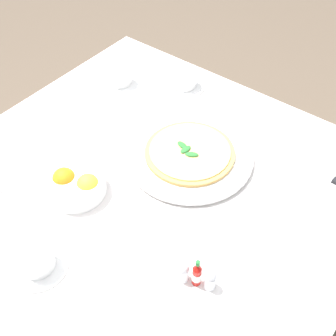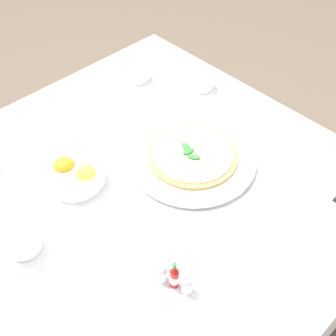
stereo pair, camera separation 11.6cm
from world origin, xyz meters
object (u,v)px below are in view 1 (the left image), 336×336
object	(u,v)px
coffee_cup_near_left	(185,80)
coffee_cup_center_back	(119,76)
coffee_cup_near_right	(37,259)
napkin_folded	(328,181)
pizza_plate	(190,156)
salt_shaker	(183,272)
dinner_knife	(328,177)
pepper_shaker	(210,280)
hot_sauce_bottle	(197,274)
citrus_bowl	(76,184)
pizza	(190,152)

from	to	relation	value
coffee_cup_near_left	coffee_cup_center_back	xyz separation A→B (m)	(0.18, 0.12, 0.00)
coffee_cup_near_right	napkin_folded	bearing A→B (deg)	-123.12
pizza_plate	napkin_folded	distance (m)	0.37
salt_shaker	pizza_plate	bearing A→B (deg)	-56.47
coffee_cup_near_left	pizza_plate	bearing A→B (deg)	128.68
coffee_cup_center_back	salt_shaker	size ratio (longest dim) A/B	2.33
coffee_cup_center_back	salt_shaker	bearing A→B (deg)	142.63
napkin_folded	dinner_knife	world-z (taller)	dinner_knife
coffee_cup_near_right	dinner_knife	xyz separation A→B (m)	(-0.40, -0.62, -0.01)
coffee_cup_near_right	salt_shaker	xyz separation A→B (m)	(-0.27, -0.17, -0.01)
coffee_cup_near_left	coffee_cup_center_back	world-z (taller)	coffee_cup_center_back
pepper_shaker	hot_sauce_bottle	bearing A→B (deg)	19.65
napkin_folded	pizza_plate	bearing A→B (deg)	24.93
citrus_bowl	coffee_cup_near_left	bearing A→B (deg)	-84.93
coffee_cup_near_left	citrus_bowl	xyz separation A→B (m)	(-0.05, 0.53, 0.00)
pizza	citrus_bowl	world-z (taller)	citrus_bowl
coffee_cup_near_right	citrus_bowl	distance (m)	0.23
pizza	coffee_cup_center_back	world-z (taller)	coffee_cup_center_back
coffee_cup_near_left	pepper_shaker	bearing A→B (deg)	130.54
coffee_cup_near_left	hot_sauce_bottle	world-z (taller)	hot_sauce_bottle
dinner_knife	salt_shaker	distance (m)	0.47
pizza	coffee_cup_near_left	size ratio (longest dim) A/B	1.87
coffee_cup_near_left	napkin_folded	size ratio (longest dim) A/B	0.58
coffee_cup_center_back	salt_shaker	world-z (taller)	coffee_cup_center_back
napkin_folded	citrus_bowl	size ratio (longest dim) A/B	1.50
coffee_cup_near_right	pepper_shaker	xyz separation A→B (m)	(-0.33, -0.19, -0.01)
coffee_cup_center_back	hot_sauce_bottle	xyz separation A→B (m)	(-0.61, 0.44, 0.00)
coffee_cup_center_back	pepper_shaker	size ratio (longest dim) A/B	2.33
coffee_cup_near_left	coffee_cup_near_right	bearing A→B (deg)	100.65
pizza	coffee_cup_near_right	size ratio (longest dim) A/B	1.89
citrus_bowl	pepper_shaker	size ratio (longest dim) A/B	2.67
citrus_bowl	pepper_shaker	xyz separation A→B (m)	(-0.42, 0.02, -0.00)
dinner_knife	hot_sauce_bottle	bearing A→B (deg)	79.00
coffee_cup_near_right	pepper_shaker	distance (m)	0.38
citrus_bowl	napkin_folded	bearing A→B (deg)	-140.12
citrus_bowl	pizza	bearing A→B (deg)	-120.17
coffee_cup_center_back	citrus_bowl	bearing A→B (deg)	118.53
salt_shaker	pepper_shaker	size ratio (longest dim) A/B	1.00
coffee_cup_center_back	hot_sauce_bottle	world-z (taller)	hot_sauce_bottle
salt_shaker	pepper_shaker	bearing A→B (deg)	-160.35
pizza	citrus_bowl	xyz separation A→B (m)	(0.16, 0.27, 0.00)
dinner_knife	hot_sauce_bottle	distance (m)	0.45
pizza	dinner_knife	bearing A→B (deg)	-156.93
coffee_cup_near_right	pepper_shaker	size ratio (longest dim) A/B	2.31
citrus_bowl	salt_shaker	size ratio (longest dim) A/B	2.67
dinner_knife	salt_shaker	bearing A→B (deg)	75.95
pepper_shaker	pizza_plate	bearing A→B (deg)	-47.90
pizza	citrus_bowl	size ratio (longest dim) A/B	1.64
pepper_shaker	dinner_knife	bearing A→B (deg)	-100.00
napkin_folded	coffee_cup_near_right	bearing A→B (deg)	58.92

